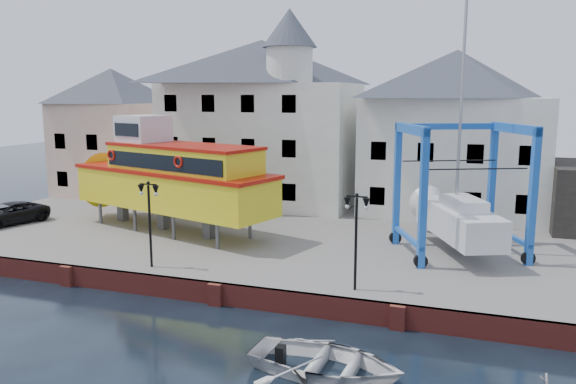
% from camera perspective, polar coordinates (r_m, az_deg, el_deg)
% --- Properties ---
extents(ground, '(140.00, 140.00, 0.00)m').
position_cam_1_polar(ground, '(25.63, -7.33, -11.31)').
color(ground, black).
rests_on(ground, ground).
extents(hardstanding, '(44.00, 22.00, 1.00)m').
position_cam_1_polar(hardstanding, '(35.21, 0.56, -4.46)').
color(hardstanding, slate).
rests_on(hardstanding, ground).
extents(quay_wall, '(44.00, 0.47, 1.00)m').
position_cam_1_polar(quay_wall, '(25.55, -7.25, -10.18)').
color(quay_wall, maroon).
rests_on(quay_wall, ground).
extents(building_pink, '(8.00, 7.00, 10.30)m').
position_cam_1_polar(building_pink, '(48.82, -17.29, 5.84)').
color(building_pink, '#DBA491').
rests_on(building_pink, hardstanding).
extents(building_white_main, '(14.00, 8.30, 14.00)m').
position_cam_1_polar(building_white_main, '(42.76, -2.54, 7.36)').
color(building_white_main, silver).
rests_on(building_white_main, hardstanding).
extents(building_white_right, '(12.00, 8.00, 11.20)m').
position_cam_1_polar(building_white_right, '(40.51, 16.50, 5.77)').
color(building_white_right, silver).
rests_on(building_white_right, hardstanding).
extents(lamp_post_left, '(1.12, 0.32, 4.20)m').
position_cam_1_polar(lamp_post_left, '(27.41, -13.94, -1.04)').
color(lamp_post_left, black).
rests_on(lamp_post_left, hardstanding).
extents(lamp_post_right, '(1.12, 0.32, 4.20)m').
position_cam_1_polar(lamp_post_right, '(23.62, 6.96, -2.55)').
color(lamp_post_right, black).
rests_on(lamp_post_right, hardstanding).
extents(tour_boat, '(16.38, 8.36, 6.95)m').
position_cam_1_polar(tour_boat, '(35.07, -12.70, 1.54)').
color(tour_boat, '#59595E').
rests_on(tour_boat, hardstanding).
extents(travel_lift, '(7.44, 8.75, 12.98)m').
position_cam_1_polar(travel_lift, '(31.08, 16.45, -1.76)').
color(travel_lift, '#1952B4').
rests_on(travel_lift, hardstanding).
extents(van, '(3.65, 5.35, 1.36)m').
position_cam_1_polar(van, '(40.25, -26.55, -1.98)').
color(van, black).
rests_on(van, hardstanding).
extents(motorboat_b, '(5.50, 4.11, 1.09)m').
position_cam_1_polar(motorboat_b, '(19.78, 3.84, -17.97)').
color(motorboat_b, silver).
rests_on(motorboat_b, ground).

